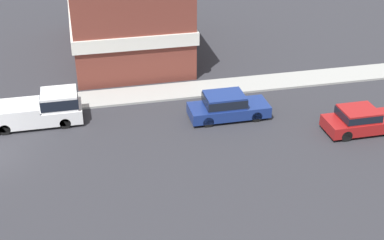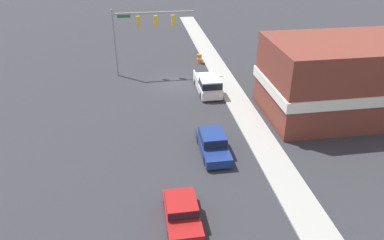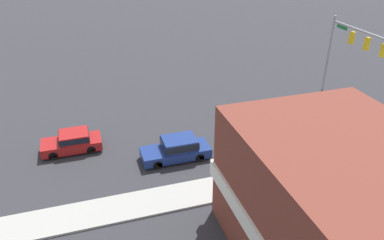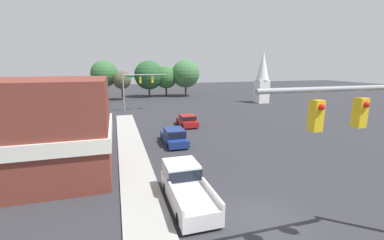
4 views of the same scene
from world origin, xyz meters
name	(u,v)px [view 3 (image 3 of 4)]	position (x,y,z in m)	size (l,w,h in m)	color
ground_plane	(329,122)	(0.00, 0.00, 0.00)	(200.00, 200.00, 0.00)	#2D2D33
sidewalk_curb	(377,157)	(-5.70, 0.00, 0.07)	(2.40, 60.00, 0.14)	#9E9E99
near_signal_assembly	(353,45)	(3.01, -3.41, 5.55)	(8.86, 0.49, 7.44)	gray
car_lead	(177,148)	(-1.49, 13.80, 0.83)	(1.94, 4.86, 1.60)	black
car_oncoming	(73,141)	(1.82, 20.86, 0.77)	(1.94, 4.26, 1.48)	black
pickup_truck_parked	(323,136)	(-3.26, 3.02, 0.95)	(2.07, 5.51, 1.95)	black
corner_brick_building	(362,235)	(-14.27, 9.20, 3.37)	(14.04, 8.52, 6.82)	brown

